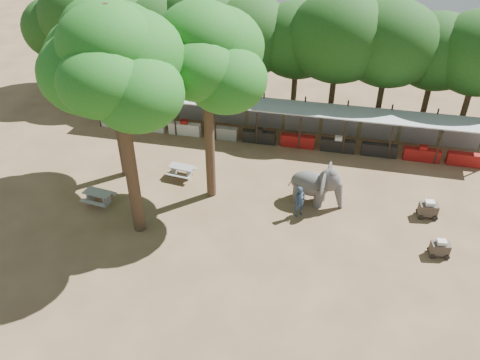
% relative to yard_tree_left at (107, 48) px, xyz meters
% --- Properties ---
extents(ground, '(100.00, 100.00, 0.00)m').
position_rel_yard_tree_left_xyz_m(ground, '(9.13, -7.19, -8.20)').
color(ground, brown).
rests_on(ground, ground).
extents(vendor_stalls, '(28.00, 2.99, 2.80)m').
position_rel_yard_tree_left_xyz_m(vendor_stalls, '(9.13, 6.65, -7.02)').
color(vendor_stalls, '#9D9FA5').
rests_on(vendor_stalls, ground).
extents(yard_tree_left, '(7.10, 6.90, 11.02)m').
position_rel_yard_tree_left_xyz_m(yard_tree_left, '(0.00, 0.00, 0.00)').
color(yard_tree_left, '#332316').
rests_on(yard_tree_left, ground).
extents(yard_tree_center, '(7.10, 6.90, 12.04)m').
position_rel_yard_tree_left_xyz_m(yard_tree_center, '(3.00, -5.00, 1.01)').
color(yard_tree_center, '#332316').
rests_on(yard_tree_center, ground).
extents(yard_tree_back, '(7.10, 6.90, 11.36)m').
position_rel_yard_tree_left_xyz_m(yard_tree_back, '(6.00, -1.00, 0.34)').
color(yard_tree_back, '#332316').
rests_on(yard_tree_back, ground).
extents(backdrop_trees, '(46.46, 5.95, 8.33)m').
position_rel_yard_tree_left_xyz_m(backdrop_trees, '(9.13, 11.81, -2.69)').
color(backdrop_trees, '#332316').
rests_on(backdrop_trees, ground).
extents(elephant, '(3.34, 2.49, 2.49)m').
position_rel_yard_tree_left_xyz_m(elephant, '(12.36, -0.57, -6.95)').
color(elephant, '#444242').
rests_on(elephant, ground).
extents(handler, '(0.81, 0.82, 1.93)m').
position_rel_yard_tree_left_xyz_m(handler, '(11.56, -2.07, -7.24)').
color(handler, '#26384C').
rests_on(handler, ground).
extents(picnic_table_near, '(1.82, 1.68, 0.82)m').
position_rel_yard_tree_left_xyz_m(picnic_table_near, '(-0.12, -3.56, -7.66)').
color(picnic_table_near, gray).
rests_on(picnic_table_near, ground).
extents(picnic_table_far, '(1.75, 1.61, 0.79)m').
position_rel_yard_tree_left_xyz_m(picnic_table_far, '(3.77, 0.21, -7.68)').
color(picnic_table_far, gray).
rests_on(picnic_table_far, ground).
extents(cart_front, '(1.09, 0.79, 0.98)m').
position_rel_yard_tree_left_xyz_m(cart_front, '(18.98, -3.78, -7.72)').
color(cart_front, '#352C25').
rests_on(cart_front, ground).
extents(cart_back, '(1.18, 0.85, 1.07)m').
position_rel_yard_tree_left_xyz_m(cart_back, '(18.71, -0.58, -7.67)').
color(cart_back, '#352C25').
rests_on(cart_back, ground).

